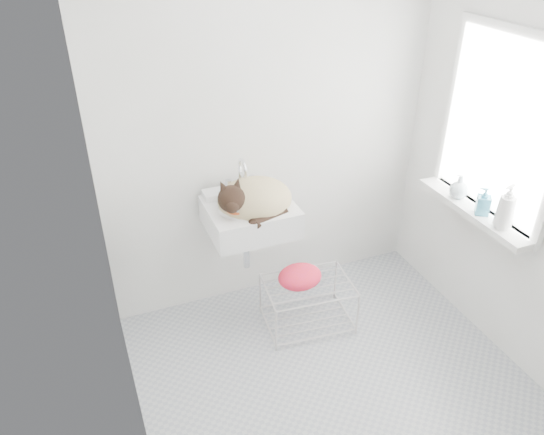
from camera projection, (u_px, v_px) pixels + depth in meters
name	position (u px, v px, depth m)	size (l,w,h in m)	color
floor	(332.00, 378.00, 3.15)	(2.20, 2.00, 0.02)	#ABB0B3
back_wall	(270.00, 123.00, 3.31)	(2.20, 0.02, 2.50)	white
right_wall	(527.00, 157.00, 2.87)	(0.02, 2.00, 2.50)	white
left_wall	(110.00, 241.00, 2.16)	(0.02, 2.00, 2.50)	white
window_glass	(502.00, 128.00, 2.97)	(0.01, 0.80, 1.00)	white
window_frame	(500.00, 128.00, 2.96)	(0.04, 0.90, 1.10)	white
windowsill	(473.00, 210.00, 3.21)	(0.16, 0.88, 0.04)	white
sink	(250.00, 205.00, 3.23)	(0.53, 0.46, 0.21)	white
faucet	(239.00, 172.00, 3.30)	(0.19, 0.14, 0.19)	silver
cat	(252.00, 200.00, 3.20)	(0.48, 0.38, 0.30)	tan
wire_rack	(308.00, 305.00, 3.49)	(0.55, 0.38, 0.33)	beige
towel	(300.00, 281.00, 3.38)	(0.29, 0.21, 0.12)	#F82F01
bottle_a	(501.00, 227.00, 3.01)	(0.09, 0.09, 0.23)	white
bottle_b	(481.00, 213.00, 3.14)	(0.08, 0.08, 0.17)	teal
bottle_c	(457.00, 197.00, 3.31)	(0.12, 0.12, 0.15)	white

